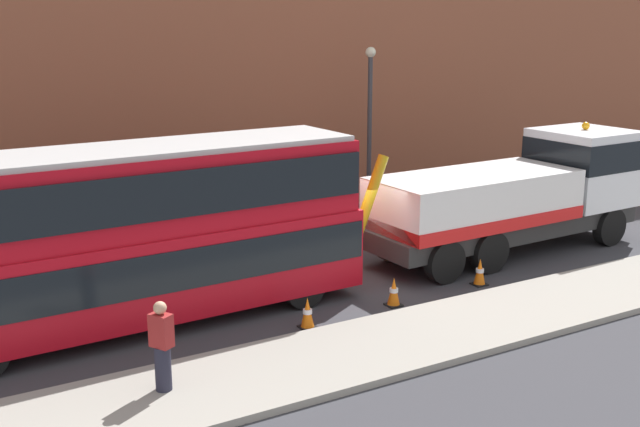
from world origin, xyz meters
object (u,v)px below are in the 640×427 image
at_px(recovery_tow_truck, 519,193).
at_px(street_lamp, 370,117).
at_px(traffic_cone_near_truck, 480,272).
at_px(pedestrian_onlooker, 162,347).
at_px(traffic_cone_midway, 394,292).
at_px(traffic_cone_near_bus, 307,314).
at_px(double_decker_bus, 126,231).

bearing_deg(recovery_tow_truck, street_lamp, 100.96).
bearing_deg(traffic_cone_near_truck, pedestrian_onlooker, -168.84).
distance_m(traffic_cone_midway, street_lamp, 9.61).
distance_m(traffic_cone_near_bus, street_lamp, 11.12).
bearing_deg(traffic_cone_near_bus, traffic_cone_near_truck, 2.96).
distance_m(traffic_cone_midway, traffic_cone_near_truck, 2.82).
distance_m(pedestrian_onlooker, street_lamp, 14.72).
height_order(recovery_tow_truck, pedestrian_onlooker, recovery_tow_truck).
distance_m(recovery_tow_truck, double_decker_bus, 11.75).
bearing_deg(street_lamp, recovery_tow_truck, -77.12).
distance_m(double_decker_bus, pedestrian_onlooker, 3.88).
relative_size(pedestrian_onlooker, traffic_cone_near_truck, 2.38).
bearing_deg(double_decker_bus, traffic_cone_near_truck, -13.83).
bearing_deg(traffic_cone_near_truck, double_decker_bus, 168.09).
xyz_separation_m(double_decker_bus, traffic_cone_near_bus, (3.38, -2.10, -1.89)).
xyz_separation_m(recovery_tow_truck, traffic_cone_near_bus, (-8.36, -2.12, -1.42)).
xyz_separation_m(traffic_cone_near_bus, traffic_cone_midway, (2.48, 0.17, 0.00)).
bearing_deg(street_lamp, pedestrian_onlooker, -138.65).
bearing_deg(double_decker_bus, traffic_cone_midway, -20.19).
relative_size(pedestrian_onlooker, traffic_cone_midway, 2.38).
bearing_deg(traffic_cone_near_bus, recovery_tow_truck, 14.22).
relative_size(pedestrian_onlooker, traffic_cone_near_bus, 2.38).
relative_size(recovery_tow_truck, pedestrian_onlooker, 5.95).
xyz_separation_m(traffic_cone_near_bus, traffic_cone_near_truck, (5.30, 0.27, 0.00)).
bearing_deg(traffic_cone_near_bus, street_lamp, 48.93).
distance_m(traffic_cone_near_truck, street_lamp, 8.55).
bearing_deg(street_lamp, double_decker_bus, -150.24).
height_order(recovery_tow_truck, traffic_cone_near_truck, recovery_tow_truck).
relative_size(traffic_cone_near_bus, traffic_cone_near_truck, 1.00).
height_order(double_decker_bus, traffic_cone_midway, double_decker_bus).
bearing_deg(traffic_cone_near_truck, recovery_tow_truck, 31.06).
bearing_deg(traffic_cone_midway, traffic_cone_near_truck, 2.14).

